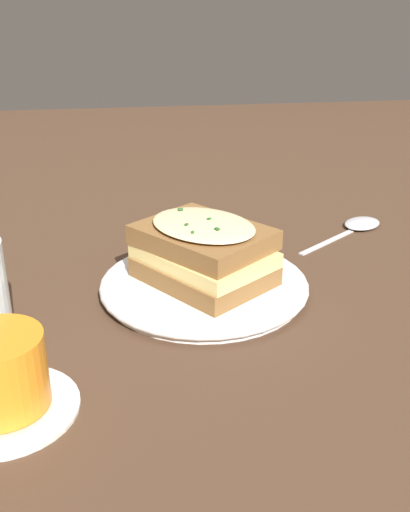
% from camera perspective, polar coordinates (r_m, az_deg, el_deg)
% --- Properties ---
extents(ground_plane, '(2.40, 2.40, 0.00)m').
position_cam_1_polar(ground_plane, '(0.72, -0.38, -2.55)').
color(ground_plane, '#473021').
extents(dinner_plate, '(0.24, 0.24, 0.02)m').
position_cam_1_polar(dinner_plate, '(0.69, 0.00, -2.78)').
color(dinner_plate, white).
rests_on(dinner_plate, ground_plane).
extents(sandwich, '(0.18, 0.17, 0.07)m').
position_cam_1_polar(sandwich, '(0.68, -0.06, 0.42)').
color(sandwich, brown).
rests_on(sandwich, dinner_plate).
extents(spoon, '(0.13, 0.16, 0.01)m').
position_cam_1_polar(spoon, '(0.91, 14.41, 2.85)').
color(spoon, silver).
rests_on(spoon, ground_plane).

